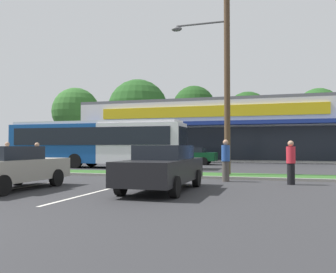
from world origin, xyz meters
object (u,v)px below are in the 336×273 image
at_px(utility_pole, 224,61).
at_px(pedestrian_near_bench, 291,162).
at_px(city_bus, 96,143).
at_px(car_4, 190,156).
at_px(car_1, 10,167).
at_px(car_2, 104,154).
at_px(pedestrian_far, 37,160).
at_px(pedestrian_by_pole, 7,159).
at_px(car_3, 163,167).
at_px(pedestrian_mid, 226,160).

distance_m(utility_pole, pedestrian_near_bench, 6.47).
bearing_deg(city_bus, car_4, 48.36).
relative_size(car_1, car_2, 1.06).
height_order(car_2, car_4, car_2).
relative_size(car_4, pedestrian_near_bench, 2.62).
height_order(car_1, pedestrian_far, pedestrian_far).
xyz_separation_m(car_4, pedestrian_far, (-4.23, -14.17, 0.11)).
bearing_deg(pedestrian_near_bench, car_1, 121.89).
bearing_deg(pedestrian_by_pole, utility_pole, 120.50).
height_order(utility_pole, car_3, utility_pole).
relative_size(car_4, pedestrian_by_pole, 2.64).
bearing_deg(car_2, car_1, 107.61).
distance_m(car_2, car_4, 7.95).
xyz_separation_m(pedestrian_near_bench, pedestrian_mid, (-2.60, 0.50, 0.03)).
distance_m(city_bus, car_2, 7.09).
distance_m(car_1, car_3, 5.25).
bearing_deg(car_3, car_4, -169.66).
bearing_deg(pedestrian_mid, pedestrian_near_bench, 7.68).
bearing_deg(utility_pole, city_bus, 153.14).
bearing_deg(car_2, pedestrian_far, 104.38).
relative_size(car_3, pedestrian_by_pole, 2.80).
bearing_deg(pedestrian_near_bench, car_2, 52.30).
height_order(utility_pole, car_4, utility_pole).
xyz_separation_m(car_3, pedestrian_far, (-7.41, 3.24, 0.06)).
relative_size(pedestrian_mid, pedestrian_far, 1.06).
bearing_deg(pedestrian_near_bench, car_3, 133.44).
relative_size(car_3, car_4, 1.06).
relative_size(car_4, pedestrian_mid, 2.53).
height_order(car_3, pedestrian_mid, pedestrian_mid).
bearing_deg(utility_pole, car_1, -129.62).
relative_size(utility_pole, pedestrian_near_bench, 6.27).
bearing_deg(car_3, pedestrian_mid, 156.89).
bearing_deg(utility_pole, car_4, 111.63).
bearing_deg(pedestrian_far, car_1, 23.49).
height_order(car_1, car_3, car_3).
xyz_separation_m(city_bus, car_2, (-2.63, 6.51, -0.99)).
bearing_deg(utility_pole, pedestrian_mid, -81.35).
xyz_separation_m(city_bus, pedestrian_mid, (10.10, -7.45, -0.87)).
bearing_deg(pedestrian_by_pole, car_3, 83.95).
height_order(car_3, pedestrian_far, pedestrian_far).
height_order(pedestrian_near_bench, pedestrian_by_pole, pedestrian_near_bench).
relative_size(car_3, pedestrian_near_bench, 2.79).
relative_size(pedestrian_by_pole, pedestrian_mid, 0.96).
bearing_deg(car_3, pedestrian_far, -113.63).
distance_m(car_1, pedestrian_by_pole, 5.80).
bearing_deg(car_4, car_2, -2.31).
height_order(city_bus, car_3, city_bus).
relative_size(city_bus, car_2, 2.99).
distance_m(car_1, car_4, 18.82).
height_order(car_1, pedestrian_near_bench, pedestrian_near_bench).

